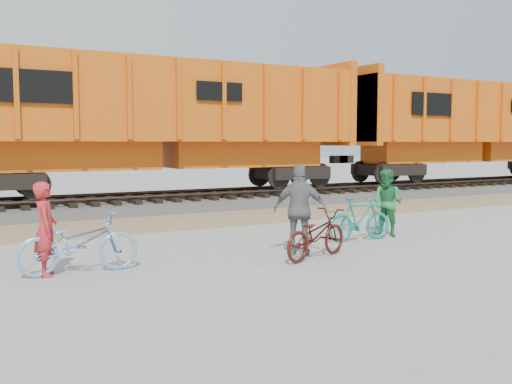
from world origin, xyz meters
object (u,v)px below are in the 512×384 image
hopper_car_center (162,118)px  person_solo (46,229)px  bicycle_teal (359,219)px  person_man (388,203)px  bicycle_blue (78,243)px  hopper_car_right (473,125)px  person_woman (300,210)px  bicycle_maroon (316,234)px

hopper_car_center → person_solo: 10.07m
hopper_car_center → bicycle_teal: size_ratio=8.56×
bicycle_teal → person_man: 1.06m
person_solo → person_man: size_ratio=0.99×
hopper_car_center → person_man: hopper_car_center is taller
hopper_car_center → bicycle_blue: (-4.53, -8.53, -2.48)m
hopper_car_center → hopper_car_right: (15.00, 0.00, 0.00)m
person_woman → bicycle_maroon: bearing=144.6°
bicycle_teal → bicycle_blue: bearing=96.7°
hopper_car_center → person_woman: hopper_car_center is taller
hopper_car_center → person_woman: bearing=-92.6°
person_woman → hopper_car_center: bearing=-52.0°
person_solo → person_man: bearing=-78.9°
bicycle_blue → person_woman: 4.17m
hopper_car_center → hopper_car_right: same height
hopper_car_right → bicycle_blue: hopper_car_right is taller
hopper_car_right → bicycle_blue: (-19.53, -8.53, -2.48)m
bicycle_teal → person_woman: 2.25m
person_man → person_woman: person_woman is taller
hopper_car_right → bicycle_maroon: size_ratio=7.93×
bicycle_blue → person_woman: size_ratio=1.11×
bicycle_blue → person_man: 7.22m
hopper_car_right → person_man: size_ratio=8.88×
hopper_car_right → bicycle_maroon: bearing=-148.4°
hopper_car_right → person_solo: size_ratio=8.95×
bicycle_blue → person_man: person_man is taller
person_solo → hopper_car_center: bearing=-22.3°
bicycle_maroon → bicycle_blue: bearing=58.5°
hopper_car_right → person_man: hopper_car_right is taller
person_man → person_woman: bearing=-93.7°
person_woman → bicycle_blue: bearing=33.6°
hopper_car_center → hopper_car_right: 15.00m
bicycle_blue → bicycle_maroon: 4.32m
bicycle_teal → person_woman: (-2.08, -0.75, 0.40)m
bicycle_blue → person_woman: bearing=-94.9°
person_solo → person_woman: (4.62, -0.61, 0.11)m
bicycle_teal → person_woman: bearing=114.3°
person_solo → person_man: person_man is taller
hopper_car_center → person_woman: (-0.41, -9.04, -2.11)m
hopper_car_right → bicycle_teal: 15.90m
hopper_car_center → bicycle_teal: bearing=-78.6°
bicycle_teal → person_solo: 6.71m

